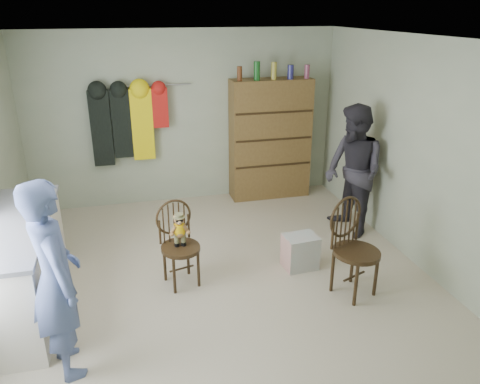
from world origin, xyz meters
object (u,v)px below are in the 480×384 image
object	(u,v)px
chair_front	(179,238)
dresser	(270,139)
chair_far	(352,244)
counter	(20,268)

from	to	relation	value
chair_front	dresser	xyz separation A→B (m)	(1.68, 2.16, 0.38)
chair_far	chair_front	bearing A→B (deg)	138.37
chair_far	dresser	xyz separation A→B (m)	(0.00, 2.76, 0.36)
chair_front	chair_far	world-z (taller)	chair_far
chair_far	dresser	size ratio (longest dim) A/B	0.49
counter	chair_far	size ratio (longest dim) A/B	1.82
counter	chair_far	xyz separation A→B (m)	(3.20, -0.47, 0.08)
chair_far	dresser	bearing A→B (deg)	68.28
chair_front	dresser	world-z (taller)	dresser
dresser	chair_front	bearing A→B (deg)	-127.85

